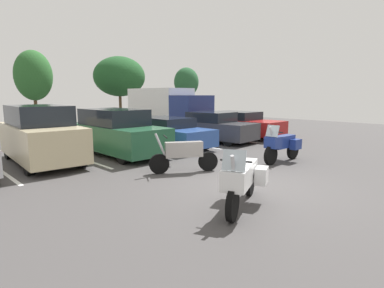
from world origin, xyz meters
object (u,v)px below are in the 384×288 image
motorcycle_second (282,145)px  box_truck (167,107)px  car_champagne (41,135)px  car_charcoal (212,127)px  car_green (117,132)px  motorcycle_touring (242,178)px  car_blue (168,132)px  car_red (240,124)px  motorcycle_third (183,154)px

motorcycle_second → box_truck: bearing=70.3°
car_champagne → car_charcoal: (8.18, -0.59, -0.25)m
car_green → motorcycle_touring: bearing=-99.7°
box_truck → motorcycle_second: bearing=-109.7°
car_green → box_truck: bearing=39.1°
car_blue → box_truck: size_ratio=0.71×
car_champagne → car_red: (10.58, -0.50, -0.26)m
car_blue → car_charcoal: size_ratio=1.00×
motorcycle_touring → car_champagne: size_ratio=0.46×
motorcycle_third → car_red: size_ratio=0.40×
car_blue → car_red: size_ratio=0.96×
motorcycle_second → car_green: car_green is taller
motorcycle_second → car_charcoal: car_charcoal is taller
car_red → box_truck: box_truck is taller
motorcycle_second → car_champagne: size_ratio=0.46×
motorcycle_touring → car_red: bearing=37.9°
motorcycle_touring → motorcycle_second: size_ratio=1.00×
motorcycle_second → car_blue: motorcycle_second is taller
car_charcoal → car_blue: bearing=177.8°
car_red → box_truck: 6.28m
motorcycle_second → car_champagne: car_champagne is taller
motorcycle_third → car_charcoal: bearing=35.1°
car_champagne → car_blue: car_champagne is taller
car_champagne → car_blue: (5.28, -0.48, -0.30)m
car_blue → car_charcoal: bearing=-2.2°
motorcycle_third → car_charcoal: 6.71m
car_charcoal → motorcycle_second: bearing=-111.0°
motorcycle_third → car_red: (7.89, 3.94, 0.15)m
motorcycle_third → car_champagne: 5.21m
motorcycle_third → car_blue: 4.74m
motorcycle_third → car_green: (0.06, 4.03, 0.32)m
car_blue → box_truck: 8.02m
car_green → car_charcoal: car_green is taller
motorcycle_third → car_green: 4.05m
motorcycle_touring → motorcycle_third: 3.31m
motorcycle_second → car_blue: 5.34m
motorcycle_touring → car_champagne: (-1.53, 7.55, 0.34)m
motorcycle_second → car_champagne: 8.45m
car_green → box_truck: box_truck is taller
car_charcoal → car_red: (2.40, 0.09, -0.01)m
motorcycle_second → car_red: car_red is taller
motorcycle_touring → box_truck: bearing=56.5°
car_champagne → car_charcoal: 8.20m
box_truck → car_champagne: bearing=-150.9°
motorcycle_second → car_charcoal: bearing=69.0°
car_green → car_charcoal: size_ratio=1.02×
motorcycle_third → car_blue: bearing=56.8°
car_blue → car_champagne: bearing=174.8°
car_champagne → box_truck: (10.30, 5.72, 0.53)m
car_green → car_champagne: bearing=171.5°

